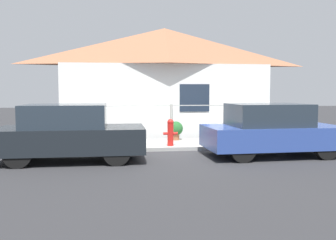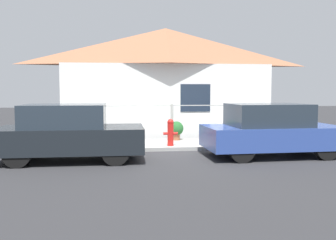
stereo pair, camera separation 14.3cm
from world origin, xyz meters
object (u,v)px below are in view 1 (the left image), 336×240
car_left (70,133)px  car_right (271,130)px  fire_hydrant (170,132)px  potted_plant_near_hydrant (176,129)px

car_left → car_right: 5.32m
fire_hydrant → potted_plant_near_hydrant: 1.32m
fire_hydrant → car_left: bearing=-151.1°
car_left → potted_plant_near_hydrant: car_left is taller
car_right → fire_hydrant: (-2.54, 1.54, -0.17)m
car_right → fire_hydrant: car_right is taller
car_left → fire_hydrant: (2.78, 1.54, -0.18)m
car_left → potted_plant_near_hydrant: 4.22m
fire_hydrant → potted_plant_near_hydrant: (0.37, 1.26, -0.06)m
car_right → fire_hydrant: size_ratio=4.56×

